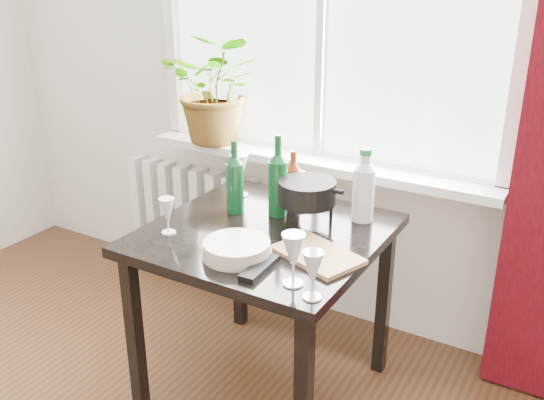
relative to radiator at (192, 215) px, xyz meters
The scene contains 17 objects.
windowsill 0.87m from the radiator, ahead, with size 1.72×0.20×0.04m.
radiator is the anchor object (origin of this frame).
table 1.09m from the radiator, 36.54° to the right, with size 0.85×0.85×0.74m.
potted_plant 0.77m from the radiator, 11.54° to the right, with size 0.48×0.42×0.53m, color #1C6A1F.
wine_bottle_left 0.99m from the radiator, 39.40° to the right, with size 0.07×0.07×0.30m, color #0B3C1A, non-canonical shape.
wine_bottle_right 1.08m from the radiator, 30.20° to the right, with size 0.08×0.08×0.33m, color #0B3E19, non-canonical shape.
bottle_amber 1.05m from the radiator, 25.07° to the right, with size 0.06×0.06×0.25m, color maroon, non-canonical shape.
cleaning_bottle 1.29m from the radiator, 17.46° to the right, with size 0.08×0.08×0.30m, color silver, non-canonical shape.
wineglass_front_right 1.54m from the radiator, 39.42° to the right, with size 0.08×0.08×0.18m, color #B7BBC5, non-canonical shape.
wineglass_far_right 1.63m from the radiator, 38.55° to the right, with size 0.07×0.07×0.16m, color silver, non-canonical shape.
wineglass_back_center 1.06m from the radiator, 24.55° to the right, with size 0.07×0.07×0.17m, color silver, non-canonical shape.
wineglass_back_left 0.82m from the radiator, 33.46° to the right, with size 0.08×0.08×0.19m, color silver, non-canonical shape.
wineglass_front_left 1.09m from the radiator, 56.55° to the right, with size 0.06×0.06×0.14m, color silver, non-canonical shape.
plate_stack 1.29m from the radiator, 44.52° to the right, with size 0.25×0.25×0.05m, color beige.
fondue_pot 1.16m from the radiator, 27.22° to the right, with size 0.26×0.22×0.17m, color black, non-canonical shape.
tv_remote 1.40m from the radiator, 42.38° to the right, with size 0.06×0.19×0.02m, color black.
cutting_board 1.39m from the radiator, 33.02° to the right, with size 0.30×0.19×0.02m, color #A37A4A.
Camera 1 is at (1.18, -0.23, 1.71)m, focal length 40.00 mm.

